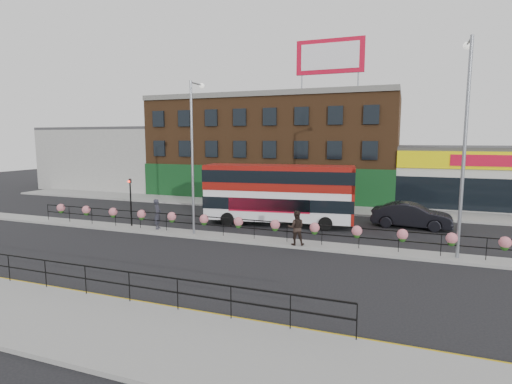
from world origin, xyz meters
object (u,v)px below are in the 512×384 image
(car, at_px, (411,215))
(lamp_column_west, at_px, (194,144))
(double_decker_bus, at_px, (279,188))
(lamp_column_east, at_px, (465,129))
(pedestrian_b, at_px, (296,228))
(pedestrian_a, at_px, (157,214))

(car, relative_size, lamp_column_west, 0.57)
(double_decker_bus, relative_size, lamp_column_east, 0.99)
(car, relative_size, pedestrian_b, 2.72)
(double_decker_bus, distance_m, pedestrian_b, 6.15)
(lamp_column_west, bearing_deg, pedestrian_b, -5.38)
(double_decker_bus, relative_size, pedestrian_a, 5.38)
(double_decker_bus, bearing_deg, car, 14.12)
(pedestrian_b, bearing_deg, lamp_column_west, -21.69)
(double_decker_bus, distance_m, pedestrian_a, 8.37)
(lamp_column_east, bearing_deg, double_decker_bus, 156.91)
(car, xyz_separation_m, lamp_column_west, (-12.67, -6.92, 4.80))
(pedestrian_a, distance_m, lamp_column_east, 18.36)
(pedestrian_a, distance_m, lamp_column_west, 5.34)
(pedestrian_a, relative_size, lamp_column_east, 0.18)
(lamp_column_west, bearing_deg, lamp_column_east, 0.60)
(car, xyz_separation_m, pedestrian_b, (-6.05, -7.54, 0.27))
(pedestrian_a, height_order, pedestrian_b, pedestrian_a)
(pedestrian_a, height_order, lamp_column_west, lamp_column_west)
(pedestrian_b, height_order, lamp_column_west, lamp_column_west)
(double_decker_bus, xyz_separation_m, pedestrian_b, (2.65, -5.36, -1.45))
(pedestrian_a, bearing_deg, car, -86.88)
(lamp_column_west, bearing_deg, double_decker_bus, 49.99)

